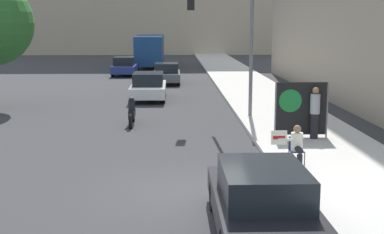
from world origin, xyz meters
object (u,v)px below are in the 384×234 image
at_px(traffic_light_pole, 229,28).
at_px(motorcycle_on_road, 132,113).
at_px(jogger_on_sidewalk, 315,112).
at_px(car_on_road_nearest, 149,86).
at_px(car_on_road_distant, 125,66).
at_px(seated_protester, 297,145).
at_px(city_bus_on_road, 150,49).
at_px(parked_car_curbside, 262,200).
at_px(car_on_road_midblock, 167,73).
at_px(protest_banner, 301,108).

bearing_deg(traffic_light_pole, motorcycle_on_road, -162.76).
distance_m(jogger_on_sidewalk, car_on_road_nearest, 12.81).
xyz_separation_m(jogger_on_sidewalk, car_on_road_nearest, (-6.34, 11.12, -0.34)).
bearing_deg(car_on_road_distant, seated_protester, -75.55).
distance_m(seated_protester, city_bus_on_road, 37.67).
bearing_deg(jogger_on_sidewalk, parked_car_curbside, 61.99).
height_order(car_on_road_midblock, car_on_road_distant, car_on_road_distant).
bearing_deg(city_bus_on_road, seated_protester, -81.30).
height_order(seated_protester, car_on_road_midblock, car_on_road_midblock).
bearing_deg(city_bus_on_road, jogger_on_sidewalk, -77.90).
distance_m(seated_protester, protest_banner, 4.07).
bearing_deg(city_bus_on_road, car_on_road_nearest, -87.85).
relative_size(car_on_road_midblock, city_bus_on_road, 0.39).
xyz_separation_m(protest_banner, car_on_road_distant, (-8.48, 24.96, -0.44)).
bearing_deg(parked_car_curbside, city_bus_on_road, 95.42).
xyz_separation_m(jogger_on_sidewalk, car_on_road_distant, (-8.93, 25.16, -0.34)).
bearing_deg(parked_car_curbside, traffic_light_pole, 87.15).
bearing_deg(traffic_light_pole, seated_protester, -82.78).
xyz_separation_m(jogger_on_sidewalk, protest_banner, (-0.45, 0.19, 0.11)).
bearing_deg(protest_banner, city_bus_on_road, 101.42).
distance_m(seated_protester, motorcycle_on_road, 8.93).
bearing_deg(car_on_road_distant, parked_car_curbside, -80.31).
height_order(jogger_on_sidewalk, protest_banner, protest_banner).
xyz_separation_m(jogger_on_sidewalk, parked_car_curbside, (-3.22, -8.28, -0.37)).
distance_m(jogger_on_sidewalk, traffic_light_pole, 6.19).
relative_size(protest_banner, motorcycle_on_road, 0.89).
distance_m(protest_banner, city_bus_on_road, 33.99).
xyz_separation_m(jogger_on_sidewalk, motorcycle_on_road, (-6.69, 3.54, -0.57)).
bearing_deg(traffic_light_pole, protest_banner, -65.42).
bearing_deg(car_on_road_nearest, motorcycle_on_road, -92.63).
bearing_deg(protest_banner, traffic_light_pole, 114.58).
distance_m(car_on_road_distant, motorcycle_on_road, 21.73).
xyz_separation_m(car_on_road_midblock, motorcycle_on_road, (-1.25, -15.48, -0.21)).
xyz_separation_m(seated_protester, car_on_road_nearest, (-4.86, 14.84, -0.03)).
relative_size(jogger_on_sidewalk, parked_car_curbside, 0.41).
bearing_deg(car_on_road_midblock, car_on_road_nearest, -96.53).
xyz_separation_m(seated_protester, traffic_light_pole, (-1.08, 8.54, 3.21)).
distance_m(car_on_road_midblock, motorcycle_on_road, 15.53).
distance_m(parked_car_curbside, car_on_road_nearest, 19.65).
xyz_separation_m(protest_banner, car_on_road_midblock, (-4.99, 18.83, -0.47)).
distance_m(car_on_road_nearest, car_on_road_distant, 14.27).
distance_m(traffic_light_pole, parked_car_curbside, 13.52).
distance_m(car_on_road_nearest, motorcycle_on_road, 7.59).
bearing_deg(car_on_road_distant, city_bus_on_road, 78.20).
bearing_deg(protest_banner, jogger_on_sidewalk, -23.25).
height_order(traffic_light_pole, car_on_road_nearest, traffic_light_pole).
height_order(protest_banner, city_bus_on_road, city_bus_on_road).
relative_size(jogger_on_sidewalk, protest_banner, 0.92).
relative_size(jogger_on_sidewalk, car_on_road_midblock, 0.44).
xyz_separation_m(car_on_road_distant, motorcycle_on_road, (2.24, -21.62, -0.24)).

